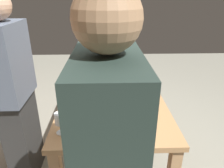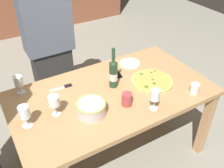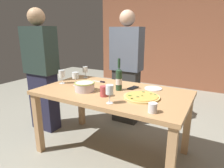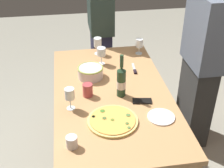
# 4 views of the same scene
# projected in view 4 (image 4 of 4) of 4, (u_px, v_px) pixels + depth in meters

# --- Properties ---
(ground_plane) EXTENTS (8.00, 8.00, 0.00)m
(ground_plane) POSITION_uv_depth(u_px,v_px,m) (112.00, 160.00, 2.80)
(ground_plane) COLOR gray
(dining_table) EXTENTS (1.60, 0.90, 0.75)m
(dining_table) POSITION_uv_depth(u_px,v_px,m) (112.00, 102.00, 2.45)
(dining_table) COLOR tan
(dining_table) RESTS_ON ground
(pizza) EXTENTS (0.35, 0.35, 0.03)m
(pizza) POSITION_uv_depth(u_px,v_px,m) (113.00, 121.00, 2.09)
(pizza) COLOR #DCBC69
(pizza) RESTS_ON dining_table
(serving_bowl) EXTENTS (0.22, 0.22, 0.10)m
(serving_bowl) POSITION_uv_depth(u_px,v_px,m) (90.00, 72.00, 2.57)
(serving_bowl) COLOR silver
(serving_bowl) RESTS_ON dining_table
(wine_bottle) EXTENTS (0.07, 0.07, 0.35)m
(wine_bottle) POSITION_uv_depth(u_px,v_px,m) (121.00, 81.00, 2.30)
(wine_bottle) COLOR #223E27
(wine_bottle) RESTS_ON dining_table
(wine_glass_near_pizza) EXTENTS (0.07, 0.07, 0.15)m
(wine_glass_near_pizza) POSITION_uv_depth(u_px,v_px,m) (139.00, 44.00, 2.92)
(wine_glass_near_pizza) COLOR white
(wine_glass_near_pizza) RESTS_ON dining_table
(wine_glass_by_bottle) EXTENTS (0.07, 0.07, 0.17)m
(wine_glass_by_bottle) POSITION_uv_depth(u_px,v_px,m) (70.00, 95.00, 2.16)
(wine_glass_by_bottle) COLOR white
(wine_glass_by_bottle) RESTS_ON dining_table
(wine_glass_far_left) EXTENTS (0.08, 0.08, 0.16)m
(wine_glass_far_left) POSITION_uv_depth(u_px,v_px,m) (101.00, 52.00, 2.74)
(wine_glass_far_left) COLOR white
(wine_glass_far_left) RESTS_ON dining_table
(wine_glass_far_right) EXTENTS (0.07, 0.07, 0.16)m
(wine_glass_far_right) POSITION_uv_depth(u_px,v_px,m) (98.00, 43.00, 2.91)
(wine_glass_far_right) COLOR white
(wine_glass_far_right) RESTS_ON dining_table
(cup_amber) EXTENTS (0.08, 0.08, 0.10)m
(cup_amber) POSITION_uv_depth(u_px,v_px,m) (88.00, 90.00, 2.34)
(cup_amber) COLOR #AC4044
(cup_amber) RESTS_ON dining_table
(cup_ceramic) EXTENTS (0.07, 0.07, 0.08)m
(cup_ceramic) POSITION_uv_depth(u_px,v_px,m) (72.00, 142.00, 1.87)
(cup_ceramic) COLOR silver
(cup_ceramic) RESTS_ON dining_table
(side_plate) EXTENTS (0.19, 0.19, 0.01)m
(side_plate) POSITION_uv_depth(u_px,v_px,m) (161.00, 117.00, 2.13)
(side_plate) COLOR white
(side_plate) RESTS_ON dining_table
(cell_phone) EXTENTS (0.09, 0.15, 0.01)m
(cell_phone) POSITION_uv_depth(u_px,v_px,m) (142.00, 101.00, 2.29)
(cell_phone) COLOR black
(cell_phone) RESTS_ON dining_table
(pizza_knife) EXTENTS (0.19, 0.04, 0.02)m
(pizza_knife) POSITION_uv_depth(u_px,v_px,m) (135.00, 70.00, 2.69)
(pizza_knife) COLOR silver
(pizza_knife) RESTS_ON dining_table
(person_host) EXTENTS (0.45, 0.24, 1.66)m
(person_host) POSITION_uv_depth(u_px,v_px,m) (101.00, 28.00, 3.31)
(person_host) COLOR #232239
(person_host) RESTS_ON ground
(person_guest_left) EXTENTS (0.44, 0.24, 1.65)m
(person_guest_left) POSITION_uv_depth(u_px,v_px,m) (202.00, 62.00, 2.65)
(person_guest_left) COLOR #2F2F2E
(person_guest_left) RESTS_ON ground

